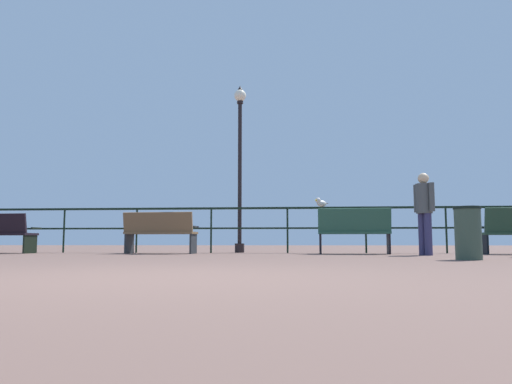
% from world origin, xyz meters
% --- Properties ---
extents(ground_plane, '(60.00, 60.00, 0.00)m').
position_xyz_m(ground_plane, '(0.00, 0.00, 0.00)').
color(ground_plane, brown).
extents(pier_railing, '(19.94, 0.05, 1.08)m').
position_xyz_m(pier_railing, '(-0.00, 7.88, 0.79)').
color(pier_railing, black).
rests_on(pier_railing, ground_plane).
extents(bench_near_left, '(1.61, 0.78, 0.91)m').
position_xyz_m(bench_near_left, '(-1.91, 7.03, 0.51)').
color(bench_near_left, brown).
rests_on(bench_near_left, ground_plane).
extents(bench_near_right, '(1.56, 0.78, 0.97)m').
position_xyz_m(bench_near_right, '(2.34, 7.02, 0.52)').
color(bench_near_right, '#275240').
rests_on(bench_near_right, ground_plane).
extents(lamppost_center, '(0.30, 0.30, 4.14)m').
position_xyz_m(lamppost_center, '(-0.26, 8.20, 2.44)').
color(lamppost_center, black).
rests_on(lamppost_center, ground_plane).
extents(person_by_bench, '(0.31, 0.46, 1.61)m').
position_xyz_m(person_by_bench, '(3.61, 6.16, 0.92)').
color(person_by_bench, '#323058').
rests_on(person_by_bench, ground_plane).
extents(seagull_on_rail, '(0.35, 0.35, 0.21)m').
position_xyz_m(seagull_on_rail, '(1.69, 7.86, 1.17)').
color(seagull_on_rail, beige).
rests_on(seagull_on_rail, pier_railing).
extents(trash_bin, '(0.39, 0.39, 0.78)m').
position_xyz_m(trash_bin, '(3.61, 3.83, 0.39)').
color(trash_bin, '#334638').
rests_on(trash_bin, ground_plane).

